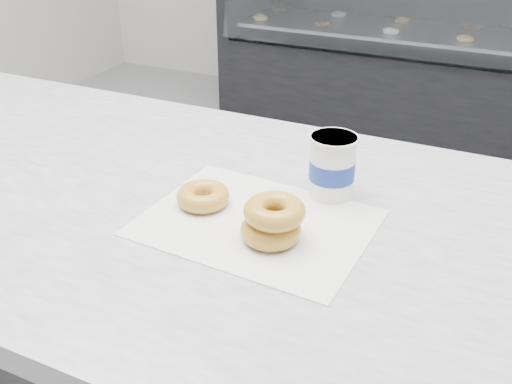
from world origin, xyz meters
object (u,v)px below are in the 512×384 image
Objects in this scene: display_case at (430,48)px; donut_single at (203,196)px; donut_stack at (273,221)px; coffee_cup at (332,166)px.

display_case reaches higher than donut_single.
display_case reaches higher than donut_stack.
display_case is 2.76m from donut_single.
display_case reaches higher than coffee_cup.
donut_stack is at bearing -17.84° from donut_single.
donut_single is (0.06, -2.73, 0.43)m from display_case.
donut_single is at bearing -88.67° from display_case.
coffee_cup is (0.03, 0.16, 0.02)m from donut_stack.
donut_stack reaches higher than donut_single.
display_case is 22.10× the size of donut_stack.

